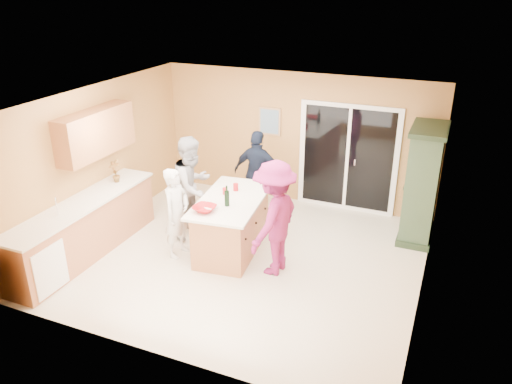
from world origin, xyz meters
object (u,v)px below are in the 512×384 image
at_px(kitchen_island, 232,226).
at_px(green_hutch, 422,185).
at_px(woman_magenta, 274,218).
at_px(woman_navy, 258,173).
at_px(woman_white, 177,213).
at_px(woman_grey, 193,187).

bearing_deg(kitchen_island, green_hutch, 24.56).
xyz_separation_m(green_hutch, woman_magenta, (-1.92, -2.00, -0.07)).
bearing_deg(green_hutch, kitchen_island, -148.97).
relative_size(green_hutch, woman_navy, 1.22).
bearing_deg(woman_magenta, kitchen_island, -103.35).
xyz_separation_m(woman_navy, woman_magenta, (1.02, -1.81, 0.08)).
distance_m(woman_white, woman_navy, 2.04).
relative_size(kitchen_island, woman_navy, 1.15).
distance_m(woman_navy, woman_magenta, 2.08).
relative_size(woman_white, woman_grey, 0.84).
bearing_deg(kitchen_island, woman_navy, 89.26).
bearing_deg(woman_white, green_hutch, -55.04).
height_order(woman_grey, woman_navy, woman_grey).
xyz_separation_m(woman_white, woman_grey, (-0.12, 0.76, 0.14)).
relative_size(woman_navy, woman_magenta, 0.91).
relative_size(green_hutch, woman_magenta, 1.11).
distance_m(green_hutch, woman_white, 4.14).
bearing_deg(green_hutch, woman_grey, -159.41).
height_order(kitchen_island, woman_magenta, woman_magenta).
xyz_separation_m(kitchen_island, woman_magenta, (0.87, -0.32, 0.46)).
distance_m(kitchen_island, woman_navy, 1.54).
bearing_deg(woman_white, woman_grey, 13.17).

